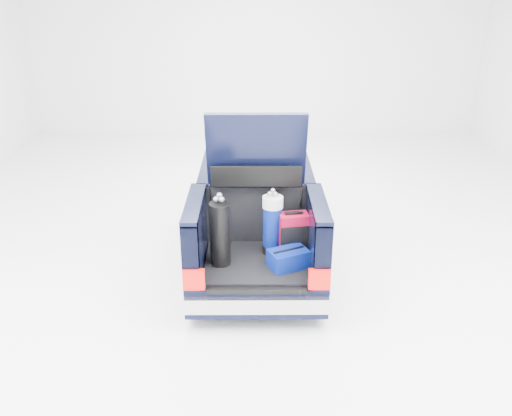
{
  "coord_description": "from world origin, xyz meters",
  "views": [
    {
      "loc": [
        -0.03,
        -7.68,
        4.0
      ],
      "look_at": [
        0.0,
        -0.5,
        0.92
      ],
      "focal_mm": 38.0,
      "sensor_mm": 36.0,
      "label": 1
    }
  ],
  "objects_px": {
    "black_golf_bag": "(220,234)",
    "blue_duffel": "(288,258)",
    "blue_golf_bag": "(272,224)",
    "red_suitcase": "(293,235)",
    "car": "(256,207)"
  },
  "relations": [
    {
      "from": "black_golf_bag",
      "to": "blue_duffel",
      "type": "distance_m",
      "value": 0.92
    },
    {
      "from": "blue_golf_bag",
      "to": "blue_duffel",
      "type": "xyz_separation_m",
      "value": [
        0.19,
        -0.4,
        -0.29
      ]
    },
    {
      "from": "red_suitcase",
      "to": "blue_duffel",
      "type": "bearing_deg",
      "value": -113.87
    },
    {
      "from": "car",
      "to": "blue_golf_bag",
      "type": "relative_size",
      "value": 5.16
    },
    {
      "from": "car",
      "to": "black_golf_bag",
      "type": "relative_size",
      "value": 4.9
    },
    {
      "from": "car",
      "to": "blue_duffel",
      "type": "height_order",
      "value": "car"
    },
    {
      "from": "blue_golf_bag",
      "to": "black_golf_bag",
      "type": "bearing_deg",
      "value": -147.0
    },
    {
      "from": "car",
      "to": "red_suitcase",
      "type": "height_order",
      "value": "car"
    },
    {
      "from": "car",
      "to": "red_suitcase",
      "type": "distance_m",
      "value": 1.52
    },
    {
      "from": "black_golf_bag",
      "to": "car",
      "type": "bearing_deg",
      "value": 66.3
    },
    {
      "from": "car",
      "to": "blue_duffel",
      "type": "xyz_separation_m",
      "value": [
        0.4,
        -1.75,
        0.04
      ]
    },
    {
      "from": "black_golf_bag",
      "to": "blue_duffel",
      "type": "relative_size",
      "value": 1.67
    },
    {
      "from": "blue_duffel",
      "to": "red_suitcase",
      "type": "bearing_deg",
      "value": 51.5
    },
    {
      "from": "red_suitcase",
      "to": "black_golf_bag",
      "type": "height_order",
      "value": "black_golf_bag"
    },
    {
      "from": "blue_golf_bag",
      "to": "blue_duffel",
      "type": "relative_size",
      "value": 1.58
    }
  ]
}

